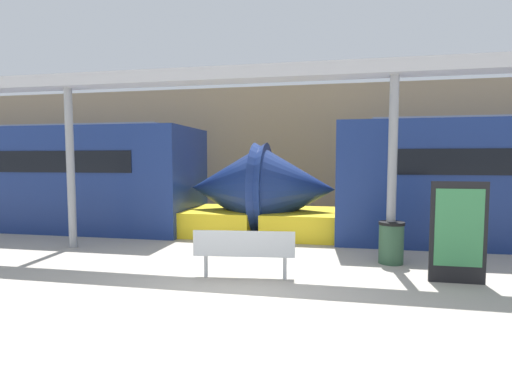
{
  "coord_description": "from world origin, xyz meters",
  "views": [
    {
      "loc": [
        1.58,
        -6.15,
        2.12
      ],
      "look_at": [
        -0.21,
        2.81,
        1.4
      ],
      "focal_mm": 28.0,
      "sensor_mm": 36.0,
      "label": 1
    }
  ],
  "objects_px": {
    "train_right": "(1,179)",
    "bench_near": "(244,250)",
    "poster_board": "(458,232)",
    "trash_bin": "(391,242)",
    "support_column_far": "(71,169)",
    "support_column_near": "(392,170)"
  },
  "relations": [
    {
      "from": "train_right",
      "to": "support_column_near",
      "type": "relative_size",
      "value": 4.62
    },
    {
      "from": "poster_board",
      "to": "support_column_near",
      "type": "bearing_deg",
      "value": 127.39
    },
    {
      "from": "bench_near",
      "to": "trash_bin",
      "type": "relative_size",
      "value": 2.11
    },
    {
      "from": "train_right",
      "to": "support_column_near",
      "type": "height_order",
      "value": "support_column_near"
    },
    {
      "from": "train_right",
      "to": "support_column_near",
      "type": "xyz_separation_m",
      "value": [
        12.01,
        -2.7,
        0.39
      ]
    },
    {
      "from": "train_right",
      "to": "bench_near",
      "type": "distance_m",
      "value": 10.35
    },
    {
      "from": "bench_near",
      "to": "support_column_far",
      "type": "bearing_deg",
      "value": 153.67
    },
    {
      "from": "poster_board",
      "to": "trash_bin",
      "type": "bearing_deg",
      "value": 128.63
    },
    {
      "from": "bench_near",
      "to": "poster_board",
      "type": "xyz_separation_m",
      "value": [
        3.66,
        0.51,
        0.35
      ]
    },
    {
      "from": "trash_bin",
      "to": "support_column_near",
      "type": "bearing_deg",
      "value": 97.26
    },
    {
      "from": "train_right",
      "to": "trash_bin",
      "type": "height_order",
      "value": "train_right"
    },
    {
      "from": "poster_board",
      "to": "bench_near",
      "type": "bearing_deg",
      "value": -172.11
    },
    {
      "from": "train_right",
      "to": "poster_board",
      "type": "bearing_deg",
      "value": -16.9
    },
    {
      "from": "bench_near",
      "to": "support_column_near",
      "type": "height_order",
      "value": "support_column_near"
    },
    {
      "from": "bench_near",
      "to": "trash_bin",
      "type": "distance_m",
      "value": 3.2
    },
    {
      "from": "support_column_far",
      "to": "support_column_near",
      "type": "bearing_deg",
      "value": 0.0
    },
    {
      "from": "train_right",
      "to": "bench_near",
      "type": "bearing_deg",
      "value": -25.55
    },
    {
      "from": "support_column_near",
      "to": "support_column_far",
      "type": "relative_size",
      "value": 1.0
    },
    {
      "from": "poster_board",
      "to": "support_column_far",
      "type": "bearing_deg",
      "value": 171.58
    },
    {
      "from": "train_right",
      "to": "bench_near",
      "type": "xyz_separation_m",
      "value": [
        9.3,
        -4.44,
        -0.99
      ]
    },
    {
      "from": "trash_bin",
      "to": "support_column_far",
      "type": "height_order",
      "value": "support_column_far"
    },
    {
      "from": "bench_near",
      "to": "support_column_far",
      "type": "xyz_separation_m",
      "value": [
        -4.7,
        1.74,
        1.38
      ]
    }
  ]
}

